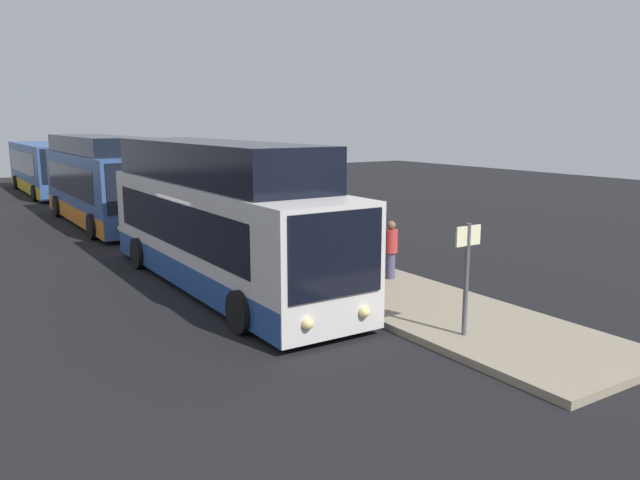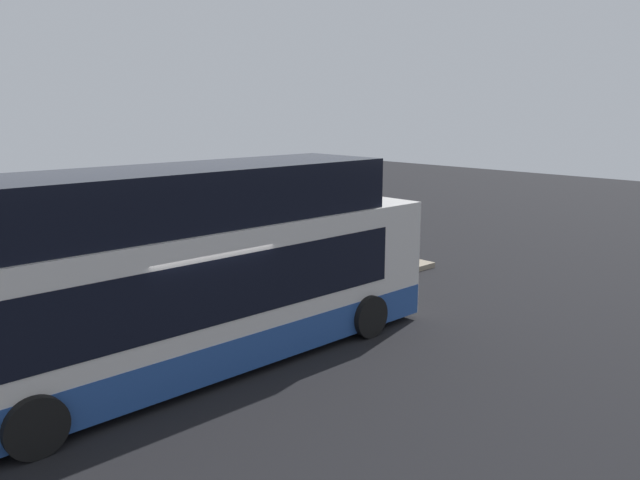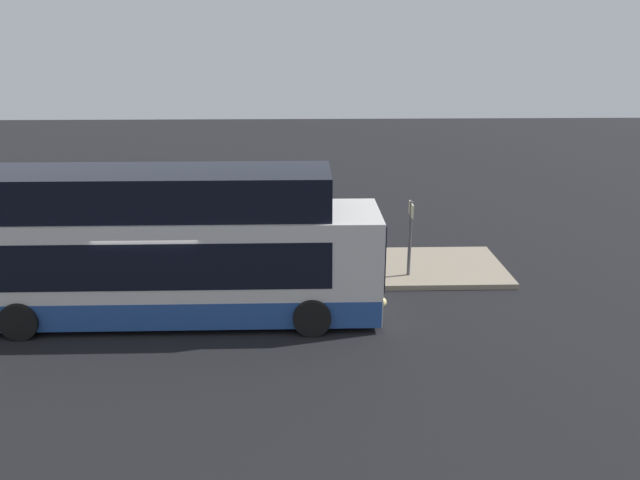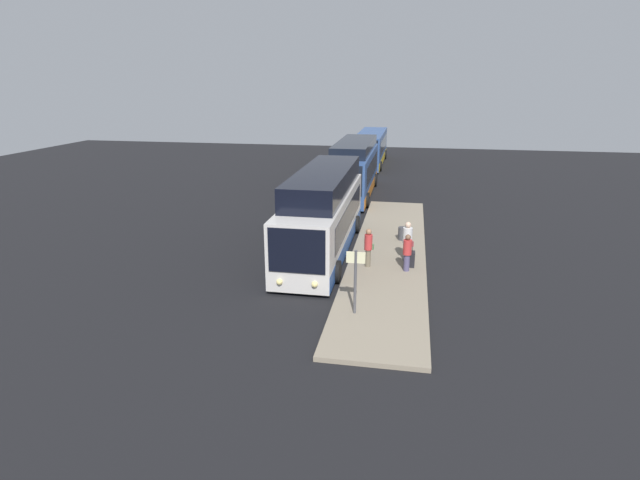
{
  "view_description": "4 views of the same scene",
  "coord_description": "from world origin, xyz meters",
  "px_view_note": "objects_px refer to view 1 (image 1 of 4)",
  "views": [
    {
      "loc": [
        15.44,
        -6.56,
        4.43
      ],
      "look_at": [
        4.17,
        0.73,
        1.87
      ],
      "focal_mm": 35.0,
      "sensor_mm": 36.0,
      "label": 1
    },
    {
      "loc": [
        -5.8,
        -9.91,
        4.95
      ],
      "look_at": [
        4.17,
        0.73,
        1.87
      ],
      "focal_mm": 35.0,
      "sensor_mm": 36.0,
      "label": 2
    },
    {
      "loc": [
        3.72,
        -15.02,
        7.1
      ],
      "look_at": [
        4.17,
        0.73,
        1.87
      ],
      "focal_mm": 35.0,
      "sensor_mm": 36.0,
      "label": 3
    },
    {
      "loc": [
        22.58,
        4.12,
        7.88
      ],
      "look_at": [
        4.17,
        0.73,
        1.87
      ],
      "focal_mm": 28.0,
      "sensor_mm": 36.0,
      "label": 4
    }
  ],
  "objects_px": {
    "passenger_boarding": "(336,251)",
    "trash_bin": "(300,243)",
    "sign_post": "(467,266)",
    "bus_third": "(44,169)",
    "suitcase": "(384,262)",
    "passenger_waiting": "(391,248)",
    "passenger_with_bags": "(362,237)",
    "bus_lead": "(219,224)",
    "bus_second": "(101,184)"
  },
  "relations": [
    {
      "from": "passenger_boarding",
      "to": "suitcase",
      "type": "height_order",
      "value": "passenger_boarding"
    },
    {
      "from": "bus_lead",
      "to": "suitcase",
      "type": "bearing_deg",
      "value": 66.87
    },
    {
      "from": "passenger_waiting",
      "to": "suitcase",
      "type": "height_order",
      "value": "passenger_waiting"
    },
    {
      "from": "bus_second",
      "to": "trash_bin",
      "type": "height_order",
      "value": "bus_second"
    },
    {
      "from": "bus_third",
      "to": "passenger_with_bags",
      "type": "height_order",
      "value": "bus_third"
    },
    {
      "from": "passenger_waiting",
      "to": "suitcase",
      "type": "bearing_deg",
      "value": -139.32
    },
    {
      "from": "passenger_boarding",
      "to": "trash_bin",
      "type": "height_order",
      "value": "passenger_boarding"
    },
    {
      "from": "passenger_waiting",
      "to": "trash_bin",
      "type": "height_order",
      "value": "passenger_waiting"
    },
    {
      "from": "bus_second",
      "to": "sign_post",
      "type": "distance_m",
      "value": 19.55
    },
    {
      "from": "bus_lead",
      "to": "passenger_with_bags",
      "type": "height_order",
      "value": "bus_lead"
    },
    {
      "from": "bus_lead",
      "to": "bus_third",
      "type": "relative_size",
      "value": 0.95
    },
    {
      "from": "passenger_waiting",
      "to": "passenger_with_bags",
      "type": "relative_size",
      "value": 0.9
    },
    {
      "from": "bus_lead",
      "to": "bus_third",
      "type": "distance_m",
      "value": 26.69
    },
    {
      "from": "passenger_boarding",
      "to": "passenger_waiting",
      "type": "relative_size",
      "value": 1.05
    },
    {
      "from": "passenger_boarding",
      "to": "trash_bin",
      "type": "xyz_separation_m",
      "value": [
        -4.1,
        1.37,
        -0.6
      ]
    },
    {
      "from": "passenger_waiting",
      "to": "suitcase",
      "type": "relative_size",
      "value": 1.78
    },
    {
      "from": "bus_third",
      "to": "sign_post",
      "type": "height_order",
      "value": "bus_third"
    },
    {
      "from": "bus_lead",
      "to": "bus_second",
      "type": "bearing_deg",
      "value": -180.0
    },
    {
      "from": "bus_lead",
      "to": "passenger_waiting",
      "type": "height_order",
      "value": "bus_lead"
    },
    {
      "from": "passenger_waiting",
      "to": "trash_bin",
      "type": "bearing_deg",
      "value": -114.21
    },
    {
      "from": "bus_third",
      "to": "passenger_waiting",
      "type": "bearing_deg",
      "value": 7.87
    },
    {
      "from": "passenger_boarding",
      "to": "sign_post",
      "type": "distance_m",
      "value": 4.69
    },
    {
      "from": "sign_post",
      "to": "passenger_boarding",
      "type": "bearing_deg",
      "value": 179.56
    },
    {
      "from": "bus_second",
      "to": "passenger_with_bags",
      "type": "relative_size",
      "value": 6.02
    },
    {
      "from": "bus_second",
      "to": "suitcase",
      "type": "relative_size",
      "value": 11.89
    },
    {
      "from": "passenger_with_bags",
      "to": "suitcase",
      "type": "distance_m",
      "value": 1.0
    },
    {
      "from": "trash_bin",
      "to": "passenger_waiting",
      "type": "bearing_deg",
      "value": 3.75
    },
    {
      "from": "sign_post",
      "to": "trash_bin",
      "type": "height_order",
      "value": "sign_post"
    },
    {
      "from": "passenger_waiting",
      "to": "passenger_with_bags",
      "type": "bearing_deg",
      "value": -117.11
    },
    {
      "from": "sign_post",
      "to": "suitcase",
      "type": "bearing_deg",
      "value": 159.02
    },
    {
      "from": "bus_second",
      "to": "sign_post",
      "type": "relative_size",
      "value": 4.67
    },
    {
      "from": "passenger_waiting",
      "to": "passenger_with_bags",
      "type": "height_order",
      "value": "passenger_with_bags"
    },
    {
      "from": "sign_post",
      "to": "trash_bin",
      "type": "xyz_separation_m",
      "value": [
        -8.76,
        1.41,
        -1.1
      ]
    },
    {
      "from": "bus_second",
      "to": "passenger_boarding",
      "type": "distance_m",
      "value": 14.94
    },
    {
      "from": "bus_second",
      "to": "trash_bin",
      "type": "bearing_deg",
      "value": 19.32
    },
    {
      "from": "passenger_waiting",
      "to": "sign_post",
      "type": "relative_size",
      "value": 0.7
    },
    {
      "from": "passenger_with_bags",
      "to": "sign_post",
      "type": "xyz_separation_m",
      "value": [
        5.73,
        -1.67,
        0.48
      ]
    },
    {
      "from": "bus_third",
      "to": "suitcase",
      "type": "bearing_deg",
      "value": 8.45
    },
    {
      "from": "bus_lead",
      "to": "trash_bin",
      "type": "xyz_separation_m",
      "value": [
        -1.97,
        3.73,
        -1.23
      ]
    },
    {
      "from": "trash_bin",
      "to": "bus_lead",
      "type": "bearing_deg",
      "value": -62.23
    },
    {
      "from": "trash_bin",
      "to": "suitcase",
      "type": "bearing_deg",
      "value": 7.6
    },
    {
      "from": "suitcase",
      "to": "sign_post",
      "type": "height_order",
      "value": "sign_post"
    },
    {
      "from": "passenger_boarding",
      "to": "trash_bin",
      "type": "relative_size",
      "value": 2.61
    },
    {
      "from": "bus_lead",
      "to": "trash_bin",
      "type": "relative_size",
      "value": 17.06
    },
    {
      "from": "bus_lead",
      "to": "passenger_with_bags",
      "type": "distance_m",
      "value": 4.18
    },
    {
      "from": "bus_third",
      "to": "passenger_boarding",
      "type": "height_order",
      "value": "bus_third"
    },
    {
      "from": "passenger_boarding",
      "to": "bus_lead",
      "type": "bearing_deg",
      "value": 153.9
    },
    {
      "from": "bus_lead",
      "to": "suitcase",
      "type": "relative_size",
      "value": 12.29
    },
    {
      "from": "passenger_with_bags",
      "to": "suitcase",
      "type": "relative_size",
      "value": 1.97
    },
    {
      "from": "passenger_with_bags",
      "to": "sign_post",
      "type": "bearing_deg",
      "value": 49.16
    }
  ]
}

